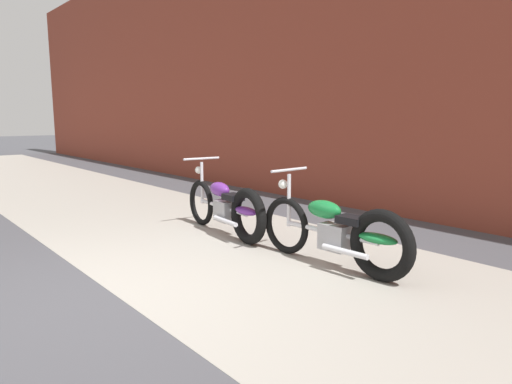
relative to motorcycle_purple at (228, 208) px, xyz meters
name	(u,v)px	position (x,y,z in m)	size (l,w,h in m)	color
ground_plane	(113,294)	(1.01, -2.08, -0.40)	(80.00, 80.00, 0.00)	#47474C
sidewalk_slab	(258,257)	(1.01, -0.33, -0.40)	(36.00, 3.50, 0.01)	#9E998E
brick_building_wall	(429,24)	(1.01, 3.12, 2.63)	(36.00, 0.50, 6.06)	brown
motorcycle_purple	(228,208)	(0.00, 0.00, 0.00)	(2.00, 0.60, 1.03)	black
motorcycle_green	(341,233)	(1.90, 0.08, 0.00)	(2.01, 0.58, 1.03)	black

